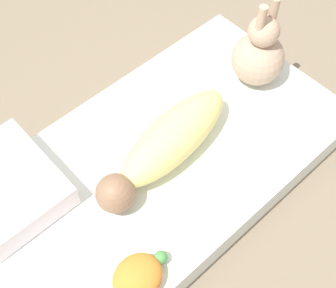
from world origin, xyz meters
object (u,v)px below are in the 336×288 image
(bunny_plush, at_px, (259,54))
(pillow, at_px, (4,188))
(swaddled_baby, at_px, (166,144))
(turtle_plush, at_px, (139,276))

(bunny_plush, bearing_deg, pillow, 168.59)
(swaddled_baby, distance_m, turtle_plush, 0.46)
(pillow, bearing_deg, swaddled_baby, -26.10)
(bunny_plush, relative_size, turtle_plush, 1.92)
(turtle_plush, bearing_deg, bunny_plush, 19.89)
(swaddled_baby, relative_size, pillow, 1.62)
(swaddled_baby, xyz_separation_m, bunny_plush, (0.52, 0.04, 0.05))
(swaddled_baby, distance_m, pillow, 0.56)
(swaddled_baby, bearing_deg, pillow, -32.54)
(pillow, xyz_separation_m, turtle_plush, (0.14, -0.52, -0.01))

